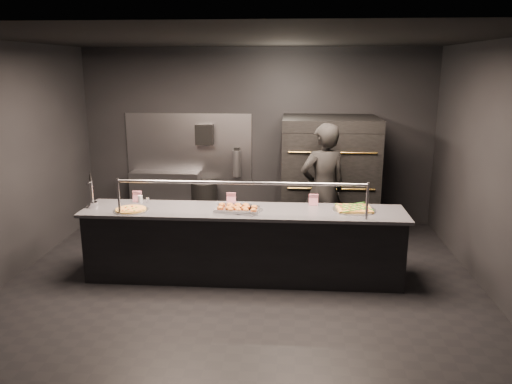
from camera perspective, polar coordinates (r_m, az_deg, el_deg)
room at (r=6.25m, az=-1.67°, el=3.18°), size 6.04×6.00×3.00m
service_counter at (r=6.47m, az=-1.44°, el=-5.91°), size 4.10×0.78×1.37m
pizza_oven at (r=8.16m, az=8.29°, el=1.85°), size 1.50×1.23×1.91m
prep_shelf at (r=8.94m, az=-10.22°, el=-0.53°), size 1.20×0.35×0.90m
towel_dispenser at (r=8.65m, az=-5.90°, el=6.56°), size 0.30×0.20×0.35m
fire_extinguisher at (r=8.66m, az=-2.21°, el=3.34°), size 0.14×0.14×0.51m
beer_tap at (r=6.74m, az=-18.24°, el=-0.55°), size 0.12×0.18×0.48m
round_pizza at (r=6.48m, az=-14.10°, el=-1.96°), size 0.44×0.44×0.03m
slider_tray_a at (r=6.32m, az=-2.62°, el=-1.81°), size 0.48×0.37×0.07m
slider_tray_b at (r=6.25m, az=-1.53°, el=-2.01°), size 0.49×0.43×0.07m
square_pizza at (r=6.43m, az=11.14°, el=-1.89°), size 0.54×0.54×0.05m
condiment_jar at (r=6.80m, az=-12.84°, el=-0.83°), size 0.15×0.06×0.10m
tent_cards at (r=6.61m, az=-3.38°, el=-0.68°), size 2.47×0.04×0.15m
trash_bin at (r=8.71m, az=-5.91°, el=-1.30°), size 0.45×0.45×0.75m
worker at (r=7.24m, az=7.65°, el=0.25°), size 0.83×0.70×1.92m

